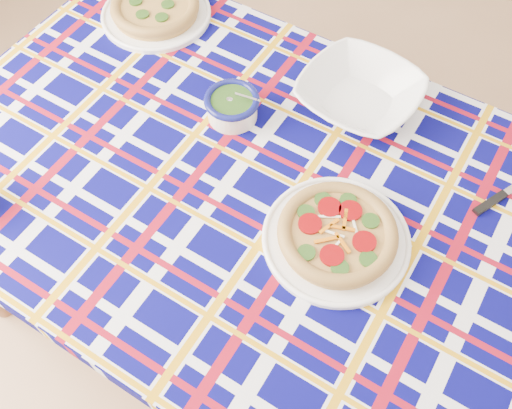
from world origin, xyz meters
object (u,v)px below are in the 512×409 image
(pesto_bowl, at_px, (232,105))
(serving_bowl, at_px, (359,94))
(dining_table, at_px, (261,206))
(main_focaccia_plate, at_px, (337,234))

(pesto_bowl, xyz_separation_m, serving_bowl, (0.27, 0.12, -0.00))
(pesto_bowl, height_order, serving_bowl, pesto_bowl)
(dining_table, xyz_separation_m, main_focaccia_plate, (0.18, -0.09, 0.10))
(dining_table, relative_size, serving_bowl, 6.31)
(dining_table, height_order, main_focaccia_plate, main_focaccia_plate)
(dining_table, xyz_separation_m, serving_bowl, (0.16, 0.29, 0.11))
(dining_table, distance_m, pesto_bowl, 0.24)
(dining_table, bearing_deg, serving_bowl, 77.87)
(dining_table, relative_size, pesto_bowl, 13.57)
(pesto_bowl, distance_m, serving_bowl, 0.30)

